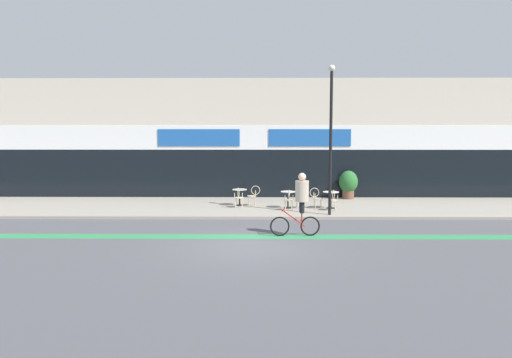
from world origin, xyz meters
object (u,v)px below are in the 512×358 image
at_px(bistro_table_1, 288,196).
at_px(cyclist_0, 300,199).
at_px(cafe_chair_0_side, 253,194).
at_px(cafe_chair_1_side, 302,196).
at_px(cafe_chair_0_near, 239,196).
at_px(planter_pot, 348,183).
at_px(cafe_chair_2_near, 333,199).
at_px(cafe_chair_2_side, 317,197).
at_px(bistro_table_0, 240,194).
at_px(cafe_chair_1_near, 289,198).
at_px(bistro_table_2, 331,196).
at_px(lamp_post, 331,130).

xyz_separation_m(bistro_table_1, cyclist_0, (0.15, -5.02, 0.62)).
distance_m(cafe_chair_0_side, cafe_chair_1_side, 2.25).
distance_m(cafe_chair_0_near, planter_pot, 6.00).
relative_size(cafe_chair_0_near, cyclist_0, 0.42).
bearing_deg(cafe_chair_2_near, cafe_chair_0_near, 76.19).
distance_m(cafe_chair_2_near, planter_pot, 3.80).
bearing_deg(cafe_chair_2_side, bistro_table_1, 175.50).
bearing_deg(cafe_chair_0_near, cyclist_0, -149.85).
relative_size(bistro_table_0, cafe_chair_1_near, 0.82).
height_order(cafe_chair_1_side, cyclist_0, cyclist_0).
relative_size(bistro_table_2, cafe_chair_2_side, 0.81).
height_order(bistro_table_0, cafe_chair_2_side, cafe_chair_2_side).
xyz_separation_m(cafe_chair_0_side, cyclist_0, (1.66, -5.73, 0.62)).
bearing_deg(cafe_chair_0_near, bistro_table_2, -85.62).
bearing_deg(planter_pot, cafe_chair_2_near, -109.41).
bearing_deg(lamp_post, cafe_chair_1_side, 120.98).
height_order(bistro_table_2, cafe_chair_1_side, cafe_chair_1_side).
xyz_separation_m(bistro_table_0, cafe_chair_1_near, (2.14, -1.33, -0.01)).
xyz_separation_m(cafe_chair_1_near, cafe_chair_2_near, (1.87, -0.03, 0.00)).
relative_size(bistro_table_0, cyclist_0, 0.35).
xyz_separation_m(lamp_post, cyclist_0, (-1.45, -3.41, -2.25)).
distance_m(bistro_table_1, planter_pot, 4.29).
bearing_deg(cafe_chair_1_near, cafe_chair_2_side, -66.52).
xyz_separation_m(cafe_chair_0_near, cafe_chair_2_near, (4.02, -0.73, 0.00)).
xyz_separation_m(bistro_table_1, cafe_chair_2_side, (1.24, -0.03, -0.00)).
bearing_deg(bistro_table_2, cafe_chair_1_side, 178.25).
height_order(bistro_table_1, cafe_chair_1_side, cafe_chair_1_side).
xyz_separation_m(cafe_chair_2_side, cyclist_0, (-1.09, -4.99, 0.62)).
distance_m(lamp_post, cyclist_0, 4.34).
relative_size(cafe_chair_0_near, cafe_chair_1_near, 1.00).
height_order(bistro_table_1, cafe_chair_1_near, cafe_chair_1_near).
bearing_deg(cafe_chair_0_side, bistro_table_0, -2.23).
relative_size(cafe_chair_0_near, planter_pot, 0.65).
xyz_separation_m(bistro_table_0, lamp_post, (3.74, -2.32, 2.87)).
xyz_separation_m(bistro_table_0, cafe_chair_0_near, (-0.01, -0.63, -0.01)).
bearing_deg(bistro_table_2, cafe_chair_2_side, -179.64).
bearing_deg(lamp_post, cyclist_0, -113.08).
distance_m(cafe_chair_1_near, lamp_post, 3.43).
relative_size(bistro_table_0, planter_pot, 0.53).
bearing_deg(cyclist_0, cafe_chair_2_side, -105.00).
distance_m(bistro_table_2, cafe_chair_2_near, 0.63).
bearing_deg(cafe_chair_1_near, cafe_chair_0_near, 69.76).
xyz_separation_m(bistro_table_1, lamp_post, (1.60, -1.61, 2.87)).
bearing_deg(lamp_post, cafe_chair_1_near, 148.27).
height_order(bistro_table_1, cafe_chair_0_near, cafe_chair_0_near).
height_order(cafe_chair_0_near, cafe_chair_0_side, same).
bearing_deg(lamp_post, planter_pot, 71.33).
relative_size(cafe_chair_1_side, cafe_chair_2_side, 1.00).
bearing_deg(cafe_chair_0_side, cyclist_0, 103.64).
bearing_deg(bistro_table_1, cafe_chair_0_side, 154.98).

